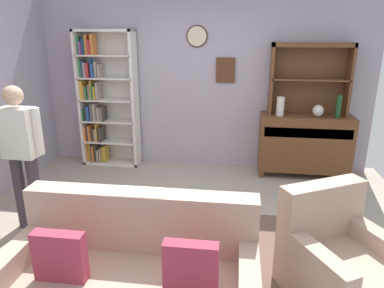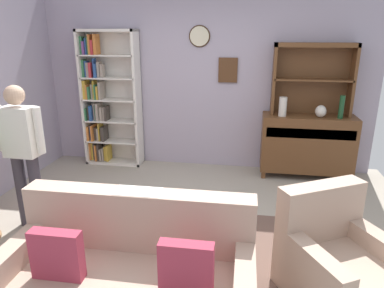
% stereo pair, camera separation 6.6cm
% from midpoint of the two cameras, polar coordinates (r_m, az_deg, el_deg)
% --- Properties ---
extents(ground_plane, '(5.40, 4.60, 0.02)m').
position_cam_midpoint_polar(ground_plane, '(3.87, -1.50, -14.52)').
color(ground_plane, '#9E9384').
extents(wall_back, '(5.00, 0.09, 2.80)m').
position_cam_midpoint_polar(wall_back, '(5.41, 2.68, 10.85)').
color(wall_back, '#A399AD').
rests_on(wall_back, ground_plane).
extents(area_rug, '(2.75, 1.67, 0.01)m').
position_cam_midpoint_polar(area_rug, '(3.59, 0.85, -17.14)').
color(area_rug, brown).
rests_on(area_rug, ground_plane).
extents(bookshelf, '(0.90, 0.30, 2.10)m').
position_cam_midpoint_polar(bookshelf, '(5.69, -13.43, 6.81)').
color(bookshelf, silver).
rests_on(bookshelf, ground_plane).
extents(sideboard, '(1.30, 0.45, 0.92)m').
position_cam_midpoint_polar(sideboard, '(5.37, 18.53, 0.11)').
color(sideboard, brown).
rests_on(sideboard, ground_plane).
extents(sideboard_hutch, '(1.10, 0.26, 1.00)m').
position_cam_midpoint_polar(sideboard_hutch, '(5.28, 19.49, 11.40)').
color(sideboard_hutch, brown).
rests_on(sideboard_hutch, sideboard).
extents(vase_tall, '(0.11, 0.11, 0.27)m').
position_cam_midpoint_polar(vase_tall, '(5.11, 14.93, 5.90)').
color(vase_tall, beige).
rests_on(vase_tall, sideboard).
extents(vase_round, '(0.15, 0.15, 0.17)m').
position_cam_midpoint_polar(vase_round, '(5.21, 20.59, 5.01)').
color(vase_round, beige).
rests_on(vase_round, sideboard).
extents(bottle_wine, '(0.07, 0.07, 0.32)m').
position_cam_midpoint_polar(bottle_wine, '(5.23, 23.51, 5.55)').
color(bottle_wine, '#194223').
rests_on(bottle_wine, sideboard).
extents(couch_floral, '(1.81, 0.87, 0.90)m').
position_cam_midpoint_polar(couch_floral, '(2.80, -9.30, -20.95)').
color(couch_floral, tan).
rests_on(couch_floral, ground_plane).
extents(armchair_floral, '(1.03, 1.05, 0.88)m').
position_cam_midpoint_polar(armchair_floral, '(3.17, 23.08, -17.67)').
color(armchair_floral, tan).
rests_on(armchair_floral, ground_plane).
extents(person_reading, '(0.52, 0.21, 1.56)m').
position_cam_midpoint_polar(person_reading, '(4.03, -25.46, -0.57)').
color(person_reading, '#38333D').
rests_on(person_reading, ground_plane).
extents(coffee_table, '(0.80, 0.50, 0.42)m').
position_cam_midpoint_polar(coffee_table, '(3.28, -0.86, -13.46)').
color(coffee_table, brown).
rests_on(coffee_table, ground_plane).
extents(book_stack, '(0.21, 0.13, 0.06)m').
position_cam_midpoint_polar(book_stack, '(3.29, 0.76, -11.38)').
color(book_stack, '#723F7F').
rests_on(book_stack, coffee_table).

